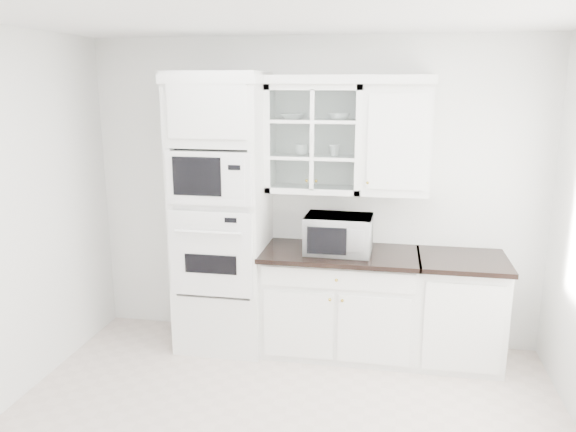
# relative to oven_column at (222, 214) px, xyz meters

# --- Properties ---
(room_shell) EXTENTS (4.00, 3.50, 2.70)m
(room_shell) POSITION_rel_oven_column_xyz_m (0.75, -0.99, 0.58)
(room_shell) COLOR white
(room_shell) RESTS_ON ground
(oven_column) EXTENTS (0.76, 0.68, 2.40)m
(oven_column) POSITION_rel_oven_column_xyz_m (0.00, 0.00, 0.00)
(oven_column) COLOR white
(oven_column) RESTS_ON ground
(base_cabinet_run) EXTENTS (1.32, 0.67, 0.92)m
(base_cabinet_run) POSITION_rel_oven_column_xyz_m (1.03, 0.03, -0.74)
(base_cabinet_run) COLOR white
(base_cabinet_run) RESTS_ON ground
(extra_base_cabinet) EXTENTS (0.72, 0.67, 0.92)m
(extra_base_cabinet) POSITION_rel_oven_column_xyz_m (2.03, 0.03, -0.74)
(extra_base_cabinet) COLOR white
(extra_base_cabinet) RESTS_ON ground
(upper_cabinet_glass) EXTENTS (0.80, 0.33, 0.90)m
(upper_cabinet_glass) POSITION_rel_oven_column_xyz_m (0.78, 0.17, 0.65)
(upper_cabinet_glass) COLOR white
(upper_cabinet_glass) RESTS_ON room_shell
(upper_cabinet_solid) EXTENTS (0.55, 0.33, 0.90)m
(upper_cabinet_solid) POSITION_rel_oven_column_xyz_m (1.46, 0.17, 0.65)
(upper_cabinet_solid) COLOR white
(upper_cabinet_solid) RESTS_ON room_shell
(crown_molding) EXTENTS (2.14, 0.38, 0.07)m
(crown_molding) POSITION_rel_oven_column_xyz_m (0.68, 0.14, 1.14)
(crown_molding) COLOR white
(crown_molding) RESTS_ON room_shell
(countertop_microwave) EXTENTS (0.56, 0.47, 0.32)m
(countertop_microwave) POSITION_rel_oven_column_xyz_m (1.02, -0.00, -0.12)
(countertop_microwave) COLOR white
(countertop_microwave) RESTS_ON base_cabinet_run
(bowl_a) EXTENTS (0.23, 0.23, 0.05)m
(bowl_a) POSITION_rel_oven_column_xyz_m (0.59, 0.16, 0.83)
(bowl_a) COLOR white
(bowl_a) RESTS_ON upper_cabinet_glass
(bowl_b) EXTENTS (0.23, 0.23, 0.06)m
(bowl_b) POSITION_rel_oven_column_xyz_m (0.98, 0.16, 0.84)
(bowl_b) COLOR white
(bowl_b) RESTS_ON upper_cabinet_glass
(cup_a) EXTENTS (0.14, 0.14, 0.09)m
(cup_a) POSITION_rel_oven_column_xyz_m (0.67, 0.15, 0.56)
(cup_a) COLOR white
(cup_a) RESTS_ON upper_cabinet_glass
(cup_b) EXTENTS (0.12, 0.12, 0.09)m
(cup_b) POSITION_rel_oven_column_xyz_m (0.95, 0.17, 0.56)
(cup_b) COLOR white
(cup_b) RESTS_ON upper_cabinet_glass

